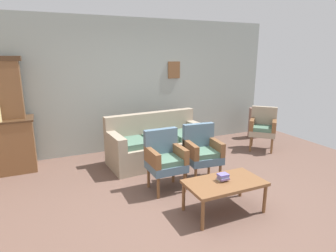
{
  "coord_description": "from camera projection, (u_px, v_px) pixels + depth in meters",
  "views": [
    {
      "loc": [
        -1.81,
        -3.09,
        1.99
      ],
      "look_at": [
        0.03,
        0.98,
        0.85
      ],
      "focal_mm": 30.31,
      "sensor_mm": 36.0,
      "label": 1
    }
  ],
  "objects": [
    {
      "name": "book_stack_on_table",
      "position": [
        223.0,
        177.0,
        3.61
      ],
      "size": [
        0.14,
        0.12,
        0.09
      ],
      "color": "gray",
      "rests_on": "coffee_table"
    },
    {
      "name": "floral_couch",
      "position": [
        158.0,
        145.0,
        5.35
      ],
      "size": [
        1.9,
        0.94,
        0.9
      ],
      "color": "gray",
      "rests_on": "ground"
    },
    {
      "name": "wall_back_with_decor",
      "position": [
        134.0,
        85.0,
        5.93
      ],
      "size": [
        6.4,
        0.09,
        2.7
      ],
      "color": "#939E99",
      "rests_on": "ground"
    },
    {
      "name": "ground_plane",
      "position": [
        195.0,
        201.0,
        3.94
      ],
      "size": [
        7.68,
        7.68,
        0.0
      ],
      "primitive_type": "plane",
      "color": "brown"
    },
    {
      "name": "armchair_near_couch_end",
      "position": [
        165.0,
        157.0,
        4.21
      ],
      "size": [
        0.52,
        0.49,
        0.9
      ],
      "color": "slate",
      "rests_on": "ground"
    },
    {
      "name": "armchair_row_middle",
      "position": [
        202.0,
        150.0,
        4.52
      ],
      "size": [
        0.56,
        0.54,
        0.9
      ],
      "color": "slate",
      "rests_on": "ground"
    },
    {
      "name": "coffee_table",
      "position": [
        225.0,
        185.0,
        3.61
      ],
      "size": [
        1.0,
        0.56,
        0.42
      ],
      "color": "brown",
      "rests_on": "ground"
    },
    {
      "name": "floor_vase_by_wall",
      "position": [
        254.0,
        123.0,
        6.89
      ],
      "size": [
        0.25,
        0.25,
        0.73
      ],
      "primitive_type": "cylinder",
      "color": "#845E52",
      "rests_on": "ground"
    },
    {
      "name": "wingback_chair_by_fireplace",
      "position": [
        263.0,
        126.0,
        6.0
      ],
      "size": [
        0.71,
        0.71,
        0.9
      ],
      "color": "gray",
      "rests_on": "ground"
    }
  ]
}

